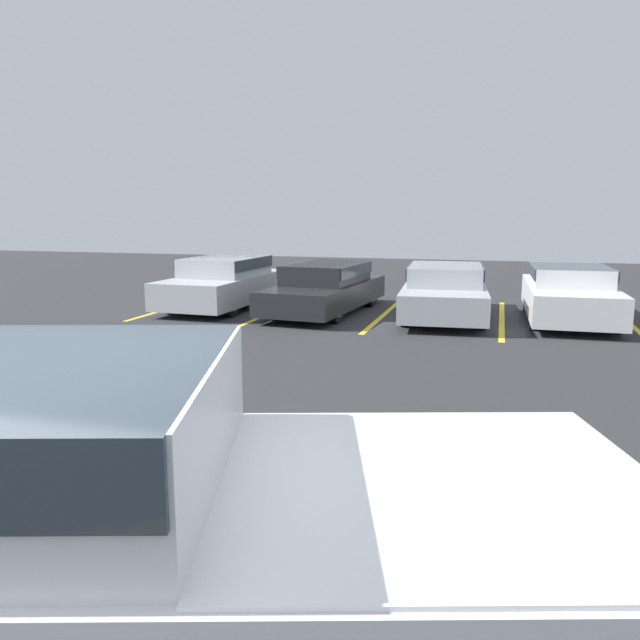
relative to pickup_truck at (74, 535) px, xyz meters
name	(u,v)px	position (x,y,z in m)	size (l,w,h in m)	color
stall_stripe_a	(183,304)	(-6.07, 12.26, -0.87)	(0.12, 5.37, 0.01)	yellow
stall_stripe_b	(279,309)	(-3.37, 12.26, -0.87)	(0.12, 5.37, 0.01)	yellow
stall_stripe_c	(385,314)	(-0.67, 12.26, -0.87)	(0.12, 5.37, 0.01)	yellow
stall_stripe_d	(502,319)	(2.03, 12.26, -0.87)	(0.12, 5.37, 0.01)	yellow
stall_stripe_e	(631,325)	(4.73, 12.26, -0.87)	(0.12, 5.37, 0.01)	yellow
pickup_truck	(74,535)	(0.00, 0.00, 0.00)	(6.06, 3.63, 1.74)	silver
parked_sedan_a	(225,281)	(-4.80, 12.15, -0.20)	(1.95, 4.41, 1.27)	#B7BABF
parked_sedan_b	(326,286)	(-2.12, 12.10, -0.24)	(2.12, 4.72, 1.19)	#232326
parked_sedan_c	(445,290)	(0.73, 12.15, -0.23)	(2.13, 4.65, 1.21)	#B7BABF
parked_sedan_d	(569,292)	(3.43, 12.45, -0.23)	(1.86, 4.47, 1.22)	silver
wheel_stop_curb	(288,290)	(-4.20, 15.31, -0.81)	(1.81, 0.20, 0.14)	#B7B2A8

